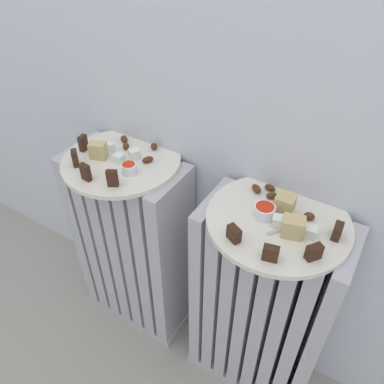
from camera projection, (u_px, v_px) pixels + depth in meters
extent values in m
cube|color=#B2B2B7|center=(142.00, 303.00, 1.37)|extent=(0.36, 0.18, 0.03)
cube|color=#B2B2B7|center=(97.00, 225.00, 1.23)|extent=(0.04, 0.18, 0.61)
cube|color=#B2B2B7|center=(109.00, 231.00, 1.21)|extent=(0.04, 0.18, 0.61)
cube|color=#B2B2B7|center=(121.00, 237.00, 1.19)|extent=(0.04, 0.18, 0.61)
cube|color=#B2B2B7|center=(133.00, 243.00, 1.17)|extent=(0.04, 0.18, 0.61)
cube|color=#B2B2B7|center=(146.00, 249.00, 1.15)|extent=(0.04, 0.18, 0.61)
cube|color=#B2B2B7|center=(160.00, 256.00, 1.13)|extent=(0.04, 0.18, 0.61)
cube|color=#B2B2B7|center=(174.00, 262.00, 1.11)|extent=(0.04, 0.18, 0.61)
cube|color=#B2B2B7|center=(249.00, 363.00, 1.19)|extent=(0.36, 0.18, 0.03)
cube|color=#B2B2B7|center=(210.00, 280.00, 1.05)|extent=(0.03, 0.18, 0.61)
cube|color=#B2B2B7|center=(224.00, 287.00, 1.04)|extent=(0.03, 0.18, 0.61)
cube|color=#B2B2B7|center=(238.00, 294.00, 1.02)|extent=(0.03, 0.18, 0.61)
cube|color=#B2B2B7|center=(253.00, 301.00, 1.00)|extent=(0.03, 0.18, 0.61)
cube|color=#B2B2B7|center=(269.00, 309.00, 0.98)|extent=(0.03, 0.18, 0.61)
cube|color=#B2B2B7|center=(285.00, 317.00, 0.96)|extent=(0.03, 0.18, 0.61)
cube|color=#B2B2B7|center=(301.00, 325.00, 0.95)|extent=(0.03, 0.18, 0.61)
cube|color=#B2B2B7|center=(319.00, 333.00, 0.93)|extent=(0.03, 0.18, 0.61)
cylinder|color=silver|center=(122.00, 161.00, 0.97)|extent=(0.31, 0.31, 0.01)
cylinder|color=silver|center=(278.00, 220.00, 0.80)|extent=(0.31, 0.31, 0.01)
cube|color=#382114|center=(83.00, 143.00, 0.99)|extent=(0.02, 0.03, 0.04)
cube|color=#382114|center=(75.00, 158.00, 0.93)|extent=(0.03, 0.03, 0.04)
cube|color=#382114|center=(86.00, 172.00, 0.88)|extent=(0.03, 0.02, 0.04)
cube|color=#382114|center=(112.00, 178.00, 0.87)|extent=(0.03, 0.02, 0.04)
cube|color=tan|center=(98.00, 151.00, 0.96)|extent=(0.05, 0.04, 0.04)
cube|color=white|center=(119.00, 159.00, 0.95)|extent=(0.03, 0.03, 0.02)
cube|color=white|center=(109.00, 147.00, 0.99)|extent=(0.03, 0.03, 0.02)
cube|color=white|center=(134.00, 154.00, 0.96)|extent=(0.03, 0.03, 0.02)
ellipsoid|color=#4C2814|center=(124.00, 139.00, 1.03)|extent=(0.03, 0.03, 0.02)
ellipsoid|color=#4C2814|center=(154.00, 146.00, 1.00)|extent=(0.03, 0.03, 0.02)
ellipsoid|color=#4C2814|center=(148.00, 160.00, 0.95)|extent=(0.03, 0.03, 0.02)
ellipsoid|color=#4C2814|center=(126.00, 146.00, 1.00)|extent=(0.03, 0.03, 0.01)
cylinder|color=white|center=(129.00, 168.00, 0.91)|extent=(0.04, 0.04, 0.03)
cylinder|color=red|center=(129.00, 166.00, 0.91)|extent=(0.03, 0.03, 0.01)
cube|color=#382114|center=(234.00, 234.00, 0.73)|extent=(0.03, 0.03, 0.03)
cube|color=#382114|center=(271.00, 253.00, 0.69)|extent=(0.03, 0.02, 0.03)
cube|color=#382114|center=(314.00, 252.00, 0.70)|extent=(0.03, 0.03, 0.03)
cube|color=#382114|center=(337.00, 231.00, 0.74)|extent=(0.02, 0.03, 0.03)
cube|color=tan|center=(285.00, 203.00, 0.80)|extent=(0.04, 0.04, 0.04)
cube|color=tan|center=(293.00, 227.00, 0.74)|extent=(0.05, 0.04, 0.04)
cube|color=white|center=(311.00, 232.00, 0.74)|extent=(0.03, 0.03, 0.02)
cube|color=white|center=(278.00, 221.00, 0.77)|extent=(0.03, 0.03, 0.02)
ellipsoid|color=#4C2814|center=(270.00, 188.00, 0.86)|extent=(0.03, 0.02, 0.02)
ellipsoid|color=#4C2814|center=(309.00, 216.00, 0.78)|extent=(0.02, 0.02, 0.02)
ellipsoid|color=#4C2814|center=(256.00, 189.00, 0.86)|extent=(0.03, 0.03, 0.02)
ellipsoid|color=#4C2814|center=(272.00, 196.00, 0.84)|extent=(0.03, 0.03, 0.02)
cylinder|color=white|center=(264.00, 211.00, 0.79)|extent=(0.05, 0.05, 0.03)
cylinder|color=red|center=(265.00, 209.00, 0.79)|extent=(0.04, 0.04, 0.01)
cube|color=#B7B7BC|center=(280.00, 230.00, 0.76)|extent=(0.04, 0.06, 0.00)
cube|color=#B7B7BC|center=(302.00, 222.00, 0.78)|extent=(0.03, 0.03, 0.00)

